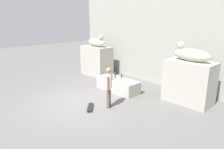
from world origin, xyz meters
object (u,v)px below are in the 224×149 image
at_px(statue_reclining_right, 191,54).
at_px(bottle_blue, 115,76).
at_px(skateboard, 90,107).
at_px(bottle_green, 112,78).
at_px(bottle_brown, 122,76).
at_px(skater, 109,86).
at_px(statue_reclining_left, 97,42).

distance_m(statue_reclining_right, bottle_blue, 3.73).
distance_m(skateboard, bottle_green, 2.20).
xyz_separation_m(bottle_blue, bottle_brown, (0.24, 0.23, 0.00)).
height_order(skateboard, bottle_green, bottle_green).
height_order(skateboard, bottle_brown, bottle_brown).
relative_size(bottle_green, bottle_brown, 1.07).
bearing_deg(bottle_green, skater, -48.16).
bearing_deg(bottle_brown, bottle_blue, -137.24).
bearing_deg(statue_reclining_left, bottle_blue, -15.95).
height_order(statue_reclining_left, bottle_brown, statue_reclining_left).
relative_size(statue_reclining_right, bottle_blue, 5.76).
bearing_deg(bottle_green, statue_reclining_left, 153.02).
bearing_deg(skater, statue_reclining_right, 108.48).
height_order(statue_reclining_right, skater, statue_reclining_right).
relative_size(skateboard, bottle_blue, 2.52).
height_order(skater, bottle_blue, skater).
xyz_separation_m(statue_reclining_right, bottle_brown, (-3.01, -0.98, -1.37)).
height_order(statue_reclining_left, bottle_blue, statue_reclining_left).
bearing_deg(statue_reclining_right, skateboard, 60.55).
distance_m(statue_reclining_right, bottle_brown, 3.45).
distance_m(statue_reclining_left, statue_reclining_right, 6.12).
bearing_deg(skateboard, skater, 101.85).
distance_m(skater, bottle_brown, 2.16).
distance_m(skateboard, bottle_blue, 2.56).
bearing_deg(bottle_brown, statue_reclining_left, 162.66).
xyz_separation_m(skater, bottle_green, (-1.17, 1.30, -0.18)).
bearing_deg(bottle_brown, statue_reclining_right, 17.94).
distance_m(statue_reclining_left, bottle_brown, 3.53).
bearing_deg(skater, skateboard, -69.16).
bearing_deg(skater, bottle_brown, 172.73).
height_order(statue_reclining_right, bottle_brown, statue_reclining_right).
height_order(bottle_green, bottle_brown, bottle_green).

